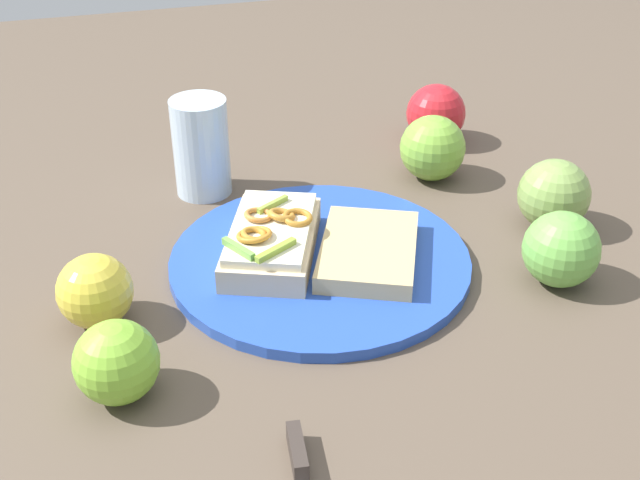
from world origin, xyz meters
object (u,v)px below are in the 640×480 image
Objects in this scene: apple_4 at (436,114)px; sandwich at (272,239)px; apple_5 at (554,195)px; apple_2 at (116,362)px; apple_3 at (95,291)px; plate at (320,261)px; apple_1 at (433,148)px; knife at (300,464)px; drinking_glass at (201,147)px; bread_slice_side at (368,251)px; apple_0 at (561,249)px.

sandwich is at bearing -140.33° from apple_4.
apple_4 reaches higher than sandwich.
apple_4 is 0.99× the size of apple_5.
apple_2 is 1.01× the size of apple_3.
plate is 0.25m from apple_1.
knife is at bearing -143.52° from apple_5.
drinking_glass is 0.47m from knife.
apple_3 is at bearing -120.91° from drinking_glass.
bread_slice_side is (0.09, -0.04, -0.01)m from sandwich.
apple_3 is at bearing -175.52° from apple_5.
sandwich is 0.37m from apple_4.
drinking_glass is at bearing 56.45° from bread_slice_side.
drinking_glass reaches higher than apple_5.
sandwich is at bearing 15.83° from apple_3.
apple_1 is 0.73× the size of knife.
apple_1 is 0.46m from apple_3.
apple_5 is at bearing -81.66° from apple_4.
bread_slice_side is 1.28× the size of knife.
plate is 4.38× the size of apple_2.
apple_2 is (-0.17, -0.16, 0.01)m from sandwich.
apple_4 is at bearing 41.10° from apple_2.
plate is 0.35m from apple_4.
apple_1 is at bearing -8.84° from drinking_glass.
apple_3 is (-0.28, -0.01, 0.01)m from bread_slice_side.
drinking_glass is at bearing 137.05° from apple_0.
drinking_glass is at bearing -170.25° from apple_4.
apple_0 is 0.25m from apple_1.
apple_2 is (-0.26, -0.12, 0.01)m from bread_slice_side.
sandwich is 2.47× the size of apple_3.
sandwich is 0.23m from apple_2.
apple_2 is at bearing -146.80° from plate.
apple_3 is at bearing -171.75° from plate.
apple_2 is at bearing 155.08° from sandwich.
apple_1 is 0.51m from apple_2.
apple_2 is (-0.44, -0.05, -0.00)m from apple_0.
apple_4 is at bearing 154.15° from knife.
apple_5 reaches higher than knife.
drinking_glass is (0.14, 0.23, 0.02)m from apple_3.
plate is 0.23m from apple_3.
bread_slice_side is 0.34m from apple_4.
plate is 2.65× the size of drinking_glass.
apple_0 is 0.97× the size of apple_4.
knife is at bearing -90.38° from drinking_glass.
sandwich is at bearing -76.60° from drinking_glass.
apple_1 is (0.14, 0.17, 0.02)m from bread_slice_side.
drinking_glass is at bearing 69.58° from apple_2.
apple_2 is 0.18m from knife.
apple_3 reaches higher than bread_slice_side.
apple_2 is 0.37m from drinking_glass.
plate is at bearing 8.25° from apple_3.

